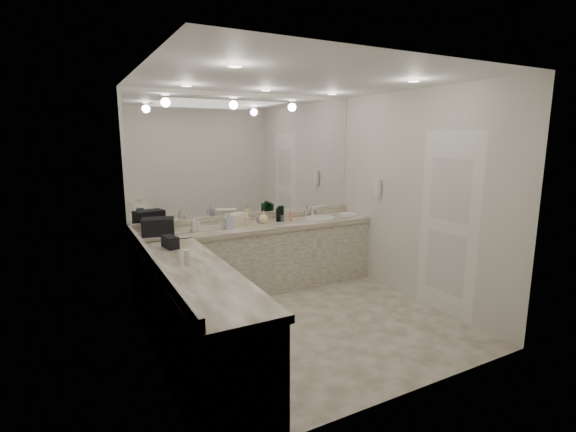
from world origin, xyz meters
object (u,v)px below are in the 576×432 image
soap_bottle_a (193,224)px  soap_bottle_b (229,221)px  cream_cosmetic_case (236,219)px  wall_phone (377,188)px  soap_bottle_c (263,217)px  black_toiletry_bag (158,227)px  hand_towel (347,214)px  sink (320,218)px

soap_bottle_a → soap_bottle_b: soap_bottle_b is taller
cream_cosmetic_case → wall_phone: bearing=-39.0°
wall_phone → soap_bottle_c: bearing=160.6°
black_toiletry_bag → cream_cosmetic_case: bearing=5.7°
black_toiletry_bag → hand_towel: size_ratio=1.49×
sink → cream_cosmetic_case: bearing=175.4°
black_toiletry_bag → hand_towel: black_toiletry_bag is taller
sink → soap_bottle_a: bearing=-179.3°
soap_bottle_a → soap_bottle_c: bearing=2.6°
cream_cosmetic_case → sink: bearing=-25.5°
soap_bottle_a → soap_bottle_b: bearing=-7.7°
hand_towel → soap_bottle_b: 1.83m
cream_cosmetic_case → soap_bottle_c: 0.36m
sink → black_toiletry_bag: size_ratio=1.23×
black_toiletry_bag → cream_cosmetic_case: (1.01, 0.10, -0.02)m
soap_bottle_b → soap_bottle_c: size_ratio=1.22×
cream_cosmetic_case → hand_towel: 1.67m
sink → hand_towel: bearing=-8.1°
sink → soap_bottle_c: bearing=178.6°
black_toiletry_bag → soap_bottle_c: (1.37, 0.02, -0.02)m
cream_cosmetic_case → soap_bottle_b: soap_bottle_b is taller
black_toiletry_bag → soap_bottle_a: bearing=-2.7°
sink → black_toiletry_bag: (-2.24, -0.00, 0.11)m
sink → soap_bottle_a: (-1.83, -0.02, 0.10)m
soap_bottle_c → cream_cosmetic_case: bearing=167.8°
sink → soap_bottle_b: bearing=-176.7°
sink → cream_cosmetic_case: cream_cosmetic_case is taller
hand_towel → soap_bottle_b: soap_bottle_b is taller
cream_cosmetic_case → hand_towel: size_ratio=1.13×
soap_bottle_b → sink: bearing=3.3°
wall_phone → black_toiletry_bag: 2.91m
hand_towel → soap_bottle_a: size_ratio=1.20×
hand_towel → soap_bottle_c: 1.31m
sink → black_toiletry_bag: 2.25m
wall_phone → soap_bottle_a: wall_phone is taller
hand_towel → soap_bottle_b: size_ratio=1.15×
cream_cosmetic_case → black_toiletry_bag: bearing=164.8°
cream_cosmetic_case → soap_bottle_c: size_ratio=1.60×
soap_bottle_a → black_toiletry_bag: bearing=177.3°
soap_bottle_a → soap_bottle_c: soap_bottle_a is taller
soap_bottle_b → hand_towel: bearing=0.6°
wall_phone → hand_towel: wall_phone is taller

